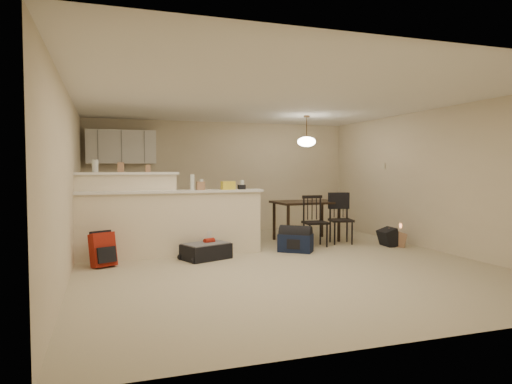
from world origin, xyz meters
name	(u,v)px	position (x,y,z in m)	size (l,w,h in m)	color
room	(276,181)	(0.00, 0.00, 1.25)	(7.00, 7.02, 2.50)	#BCB191
breakfast_bar	(155,220)	(-1.76, 0.98, 0.61)	(3.08, 0.58, 1.39)	beige
upper_cabinets	(121,147)	(-2.20, 3.32, 1.90)	(1.40, 0.34, 0.70)	white
kitchen_counter	(132,216)	(-2.00, 3.19, 0.45)	(1.80, 0.60, 0.90)	white
thermostat	(383,166)	(2.98, 1.55, 1.50)	(0.02, 0.12, 0.12)	beige
jar	(95,166)	(-2.68, 1.12, 1.49)	(0.10, 0.10, 0.20)	silver
cereal_box	(121,167)	(-2.29, 1.12, 1.47)	(0.10, 0.07, 0.16)	#A37654
small_box	(148,168)	(-1.85, 1.12, 1.45)	(0.08, 0.06, 0.12)	#A37654
bottle_a	(192,182)	(-1.15, 0.90, 1.22)	(0.07, 0.07, 0.26)	silver
bottle_b	(201,185)	(-1.00, 0.90, 1.18)	(0.06, 0.06, 0.18)	silver
bag_lump	(228,185)	(-0.54, 0.90, 1.16)	(0.22, 0.18, 0.14)	#A37654
pouch	(242,187)	(-0.29, 0.90, 1.13)	(0.12, 0.10, 0.08)	#A37654
extra_item_x	(201,186)	(-1.01, 0.90, 1.16)	(0.13, 0.10, 0.14)	#A37654
extra_item_y	(242,185)	(-0.29, 0.90, 1.17)	(0.07, 0.07, 0.16)	silver
dining_table	(306,206)	(1.28, 1.68, 0.70)	(1.31, 0.90, 0.80)	black
pendant_lamp	(307,141)	(1.28, 1.68, 1.99)	(0.36, 0.36, 0.62)	brown
dining_chair_near	(315,221)	(1.17, 1.01, 0.47)	(0.41, 0.39, 0.94)	black
dining_chair_far	(341,219)	(1.78, 1.15, 0.48)	(0.42, 0.40, 0.96)	black
suitcase	(206,251)	(-1.02, 0.48, 0.12)	(0.72, 0.47, 0.24)	black
red_backpack	(103,250)	(-2.58, 0.40, 0.25)	(0.33, 0.21, 0.50)	maroon
navy_duffel	(296,243)	(0.60, 0.61, 0.16)	(0.58, 0.31, 0.31)	#101933
black_daypack	(389,237)	(2.48, 0.61, 0.16)	(0.36, 0.26, 0.32)	black
cardboard_sheet	(396,239)	(2.56, 0.48, 0.15)	(0.40, 0.02, 0.30)	#A37654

